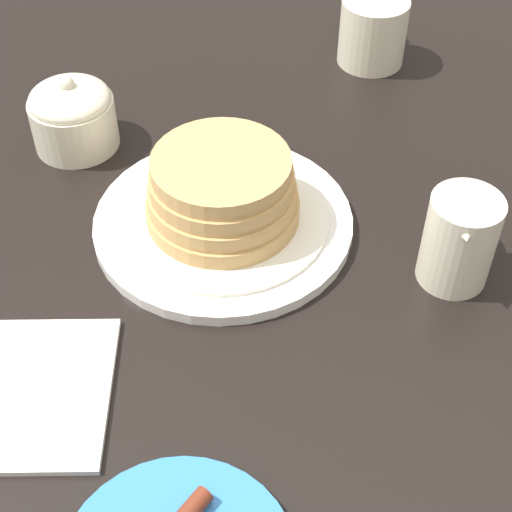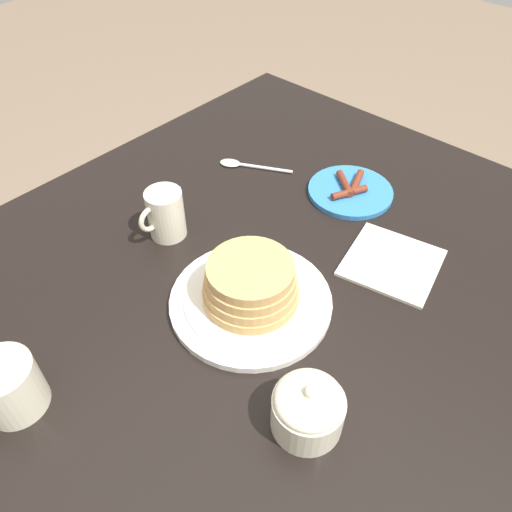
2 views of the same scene
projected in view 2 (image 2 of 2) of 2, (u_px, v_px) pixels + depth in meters
ground_plane at (266, 476)px, 1.34m from camera, size 8.00×8.00×0.00m
dining_table at (272, 333)px, 0.89m from camera, size 1.18×1.06×0.76m
pancake_plate at (251, 290)px, 0.76m from camera, size 0.25×0.25×0.08m
side_plate_bacon at (350, 191)px, 0.98m from camera, size 0.17×0.17×0.02m
coffee_mug at (6, 388)px, 0.63m from camera, size 0.11×0.08×0.08m
creamer_pitcher at (166, 213)px, 0.87m from camera, size 0.11×0.06×0.10m
sugar_bowl at (308, 408)px, 0.61m from camera, size 0.09×0.09×0.09m
napkin at (392, 263)px, 0.84m from camera, size 0.17×0.18×0.01m
spoon at (242, 165)px, 1.05m from camera, size 0.09×0.15×0.01m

